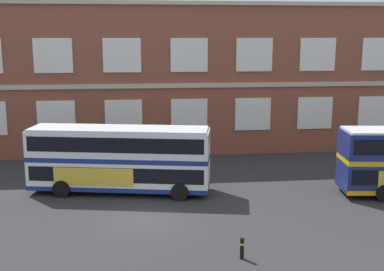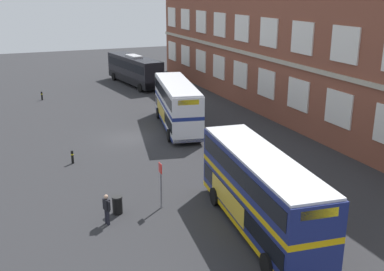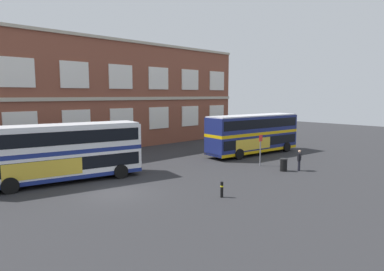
% 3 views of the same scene
% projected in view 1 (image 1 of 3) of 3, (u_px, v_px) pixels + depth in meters
% --- Properties ---
extents(ground_plane, '(120.00, 120.00, 0.00)m').
position_uv_depth(ground_plane, '(145.00, 207.00, 28.16)').
color(ground_plane, '#2B2B2D').
extents(brick_terminal_building, '(57.10, 8.19, 12.18)m').
position_uv_depth(brick_terminal_building, '(124.00, 79.00, 42.41)').
color(brick_terminal_building, brown).
rests_on(brick_terminal_building, ground).
extents(double_decker_near, '(11.29, 4.67, 4.07)m').
position_uv_depth(double_decker_near, '(120.00, 159.00, 30.39)').
color(double_decker_near, silver).
rests_on(double_decker_near, ground).
extents(safety_bollard_east, '(0.19, 0.19, 0.95)m').
position_uv_depth(safety_bollard_east, '(242.00, 248.00, 21.49)').
color(safety_bollard_east, black).
rests_on(safety_bollard_east, ground).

